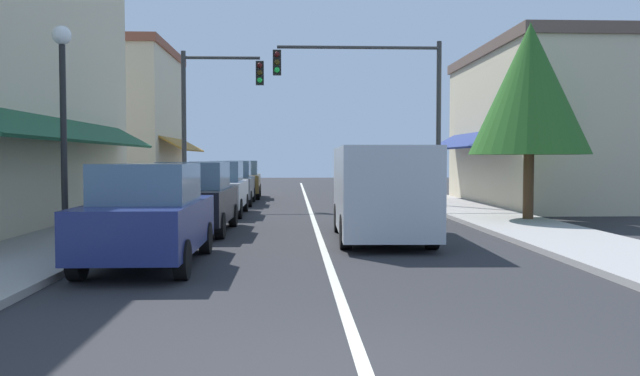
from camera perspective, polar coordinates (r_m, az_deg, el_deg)
name	(u,v)px	position (r m, az deg, el deg)	size (l,w,h in m)	color
ground_plane	(310,210)	(23.26, -0.89, -1.97)	(80.00, 80.00, 0.00)	#28282B
sidewalk_left	(157,209)	(23.75, -14.28, -1.81)	(2.60, 56.00, 0.12)	gray
sidewalk_right	(460,208)	(24.04, 12.34, -1.73)	(2.60, 56.00, 0.12)	#A39E99
lane_center_stripe	(310,210)	(23.26, -0.89, -1.96)	(0.14, 52.00, 0.01)	silver
storefront_right_block	(531,127)	(26.93, 18.24, 5.17)	(5.42, 10.20, 6.23)	beige
storefront_far_left	(123,121)	(34.33, -17.07, 5.67)	(6.22, 8.20, 7.51)	beige
parked_car_nearest_left	(149,215)	(11.47, -14.96, -2.36)	(1.80, 4.11, 1.77)	navy
parked_car_second_left	(195,198)	(16.39, -11.01, -0.85)	(1.84, 4.13, 1.77)	black
parked_car_third_left	(218,188)	(21.37, -9.05, -0.04)	(1.80, 4.11, 1.77)	silver
parked_car_far_left	(231,183)	(26.26, -7.86, 0.45)	(1.83, 4.12, 1.77)	#4C5156
parked_car_distant_left	(241,180)	(30.45, -6.99, 0.75)	(1.88, 4.15, 1.77)	brown
van_in_lane	(381,190)	(14.76, 5.39, -0.15)	(2.11, 5.23, 2.12)	#B2B7BC
traffic_signal_mast_arm	(383,93)	(24.04, 5.58, 8.40)	(6.23, 0.50, 6.20)	#333333
traffic_signal_left_corner	(210,105)	(25.16, -9.78, 7.30)	(3.17, 0.50, 5.97)	#333333
street_lamp_left_near	(63,99)	(13.40, -21.85, 7.33)	(0.36, 0.36, 4.40)	black
tree_right_near	(530,89)	(19.58, 18.12, 8.35)	(3.43, 3.43, 5.76)	#4C331E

